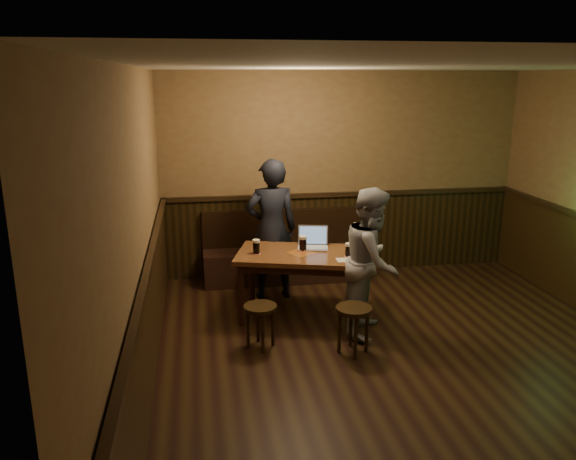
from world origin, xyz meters
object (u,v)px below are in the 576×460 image
(pint_right, at_px, (348,250))
(laptop, at_px, (313,242))
(pint_left, at_px, (256,247))
(pint_mid, at_px, (303,243))
(pub_table, at_px, (301,261))
(stool_left, at_px, (260,314))
(bench, at_px, (284,258))
(person_grey, at_px, (372,262))
(person_suit, at_px, (272,230))
(stool_right, at_px, (354,316))

(pint_right, bearing_deg, laptop, 128.69)
(pint_left, distance_m, pint_mid, 0.54)
(pub_table, xyz_separation_m, stool_left, (-0.56, -0.71, -0.30))
(pub_table, xyz_separation_m, laptop, (0.17, 0.18, 0.17))
(bench, height_order, laptop, laptop)
(bench, relative_size, person_grey, 1.37)
(laptop, relative_size, person_grey, 0.25)
(pub_table, xyz_separation_m, pint_right, (0.49, -0.22, 0.18))
(pub_table, height_order, laptop, laptop)
(pint_right, bearing_deg, bench, 108.42)
(pub_table, distance_m, pint_mid, 0.21)
(pint_mid, xyz_separation_m, person_suit, (-0.29, 0.58, 0.02))
(stool_left, xyz_separation_m, person_grey, (1.23, 0.20, 0.43))
(bench, height_order, pint_right, bench)
(pint_left, height_order, pint_right, pint_left)
(stool_left, xyz_separation_m, pint_left, (0.05, 0.76, 0.49))
(stool_left, distance_m, person_suit, 1.50)
(pint_left, xyz_separation_m, person_suit, (0.26, 0.61, 0.03))
(pint_right, xyz_separation_m, laptop, (-0.32, 0.40, -0.01))
(stool_left, relative_size, pint_mid, 2.63)
(stool_left, bearing_deg, laptop, 50.75)
(pint_mid, bearing_deg, person_suit, 116.15)
(stool_left, distance_m, pint_mid, 1.10)
(laptop, bearing_deg, stool_left, -117.15)
(stool_right, height_order, person_suit, person_suit)
(bench, xyz_separation_m, person_grey, (0.67, -1.78, 0.49))
(stool_left, xyz_separation_m, laptop, (0.73, 0.90, 0.47))
(pint_mid, distance_m, pint_right, 0.55)
(laptop, xyz_separation_m, person_grey, (0.50, -0.70, -0.04))
(person_suit, bearing_deg, bench, -115.10)
(stool_left, distance_m, laptop, 1.25)
(pint_right, bearing_deg, person_grey, -58.92)
(bench, height_order, person_suit, person_suit)
(person_suit, relative_size, person_grey, 1.10)
(stool_left, bearing_deg, person_suit, 77.39)
(stool_right, bearing_deg, pint_left, 129.86)
(pint_mid, bearing_deg, pint_left, -177.43)
(pint_mid, height_order, pint_right, pint_mid)
(pint_left, height_order, person_suit, person_suit)
(bench, bearing_deg, laptop, -80.95)
(pint_left, distance_m, laptop, 0.70)
(pint_left, height_order, person_grey, person_grey)
(pint_left, height_order, pint_mid, pint_mid)
(stool_left, relative_size, pint_left, 2.76)
(pint_mid, height_order, person_grey, person_grey)
(stool_right, bearing_deg, person_grey, 55.21)
(pint_right, relative_size, person_suit, 0.09)
(bench, relative_size, pint_right, 14.17)
(pint_mid, distance_m, person_suit, 0.65)
(stool_left, relative_size, pint_right, 2.98)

